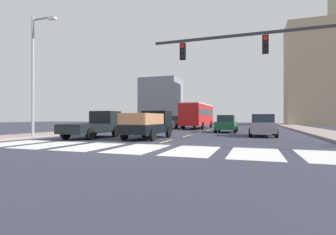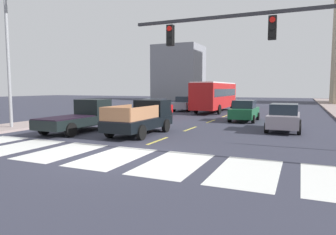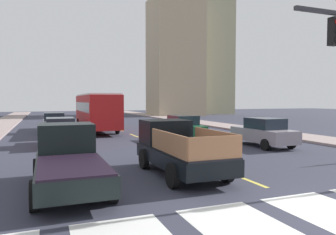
{
  "view_description": "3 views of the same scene",
  "coord_description": "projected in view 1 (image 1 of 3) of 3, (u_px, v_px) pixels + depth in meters",
  "views": [
    {
      "loc": [
        5.11,
        -10.83,
        1.4
      ],
      "look_at": [
        -2.62,
        12.01,
        1.48
      ],
      "focal_mm": 27.35,
      "sensor_mm": 36.0,
      "label": 1
    },
    {
      "loc": [
        6.63,
        -9.79,
        2.69
      ],
      "look_at": [
        -0.64,
        6.77,
        0.93
      ],
      "focal_mm": 32.33,
      "sensor_mm": 36.0,
      "label": 2
    },
    {
      "loc": [
        -6.57,
        -5.36,
        2.78
      ],
      "look_at": [
        -0.1,
        11.31,
        1.81
      ],
      "focal_mm": 34.14,
      "sensor_mm": 36.0,
      "label": 3
    }
  ],
  "objects": [
    {
      "name": "lane_dash_6",
      "position": [
        223.0,
        126.0,
        44.1
      ],
      "size": [
        0.16,
        2.4,
        0.01
      ],
      "primitive_type": "cube",
      "color": "#D8C84B",
      "rests_on": "ground"
    },
    {
      "name": "crosswalk_stripe_6",
      "position": [
        329.0,
        156.0,
        9.42
      ],
      "size": [
        1.97,
        3.82,
        0.01
      ],
      "primitive_type": "cube",
      "color": "silver",
      "rests_on": "ground"
    },
    {
      "name": "crosswalk_stripe_0",
      "position": [
        14.0,
        143.0,
        14.36
      ],
      "size": [
        1.97,
        3.82,
        0.01
      ],
      "primitive_type": "cube",
      "color": "silver",
      "rests_on": "ground"
    },
    {
      "name": "lane_dash_0",
      "position": [
        167.0,
        141.0,
        15.68
      ],
      "size": [
        0.16,
        2.4,
        0.01
      ],
      "primitive_type": "cube",
      "color": "#D8C84B",
      "rests_on": "ground"
    },
    {
      "name": "crosswalk_stripe_2",
      "position": [
        92.0,
        146.0,
        12.72
      ],
      "size": [
        1.97,
        3.82,
        0.01
      ],
      "primitive_type": "cube",
      "color": "silver",
      "rests_on": "ground"
    },
    {
      "name": "sedan_far",
      "position": [
        263.0,
        125.0,
        19.89
      ],
      "size": [
        2.02,
        4.4,
        1.72
      ],
      "rotation": [
        0.0,
        0.0,
        -0.04
      ],
      "color": "gray",
      "rests_on": "ground"
    },
    {
      "name": "block_mid_left",
      "position": [
        161.0,
        101.0,
        71.21
      ],
      "size": [
        10.27,
        9.15,
        12.39
      ],
      "primitive_type": "cube",
      "color": "gray",
      "rests_on": "ground"
    },
    {
      "name": "sidewalk_left",
      "position": [
        120.0,
        129.0,
        32.52
      ],
      "size": [
        3.32,
        110.0,
        0.15
      ],
      "primitive_type": "cube",
      "color": "gray",
      "rests_on": "ground"
    },
    {
      "name": "lane_dash_1",
      "position": [
        187.0,
        136.0,
        20.42
      ],
      "size": [
        0.16,
        2.4,
        0.01
      ],
      "primitive_type": "cube",
      "color": "#D8C84B",
      "rests_on": "ground"
    },
    {
      "name": "crosswalk_stripe_3",
      "position": [
        139.0,
        148.0,
        11.89
      ],
      "size": [
        1.97,
        3.82,
        0.01
      ],
      "primitive_type": "cube",
      "color": "silver",
      "rests_on": "ground"
    },
    {
      "name": "lane_dash_5",
      "position": [
        219.0,
        127.0,
        39.36
      ],
      "size": [
        0.16,
        2.4,
        0.01
      ],
      "primitive_type": "cube",
      "color": "#D8C84B",
      "rests_on": "ground"
    },
    {
      "name": "lane_dash_4",
      "position": [
        215.0,
        129.0,
        34.63
      ],
      "size": [
        0.16,
        2.4,
        0.01
      ],
      "primitive_type": "cube",
      "color": "#D8C84B",
      "rests_on": "ground"
    },
    {
      "name": "streetlight_left",
      "position": [
        35.0,
        71.0,
        19.15
      ],
      "size": [
        2.2,
        0.28,
        9.0
      ],
      "color": "gray",
      "rests_on": "ground"
    },
    {
      "name": "traffic_signal_gantry",
      "position": [
        294.0,
        55.0,
        11.52
      ],
      "size": [
        10.07,
        0.27,
        6.0
      ],
      "color": "#2D2D33",
      "rests_on": "ground"
    },
    {
      "name": "sedan_near_right",
      "position": [
        173.0,
        122.0,
        36.13
      ],
      "size": [
        2.02,
        4.4,
        1.72
      ],
      "rotation": [
        0.0,
        0.0,
        -0.01
      ],
      "color": "#8F8F9E",
      "rests_on": "ground"
    },
    {
      "name": "city_bus",
      "position": [
        198.0,
        114.0,
        34.95
      ],
      "size": [
        2.72,
        10.8,
        3.32
      ],
      "rotation": [
        0.0,
        0.0,
        -0.03
      ],
      "color": "#AE191A",
      "rests_on": "ground"
    },
    {
      "name": "crosswalk_stripe_4",
      "position": [
        193.0,
        151.0,
        11.07
      ],
      "size": [
        1.97,
        3.82,
        0.01
      ],
      "primitive_type": "cube",
      "color": "silver",
      "rests_on": "ground"
    },
    {
      "name": "ground_plane",
      "position": [
        139.0,
        148.0,
        11.89
      ],
      "size": [
        160.0,
        160.0,
        0.0
      ],
      "primitive_type": "plane",
      "color": "#323342"
    },
    {
      "name": "tower_tall_centre",
      "position": [
        309.0,
        74.0,
        52.92
      ],
      "size": [
        8.85,
        7.61,
        21.0
      ],
      "primitive_type": "cube",
      "color": "tan",
      "rests_on": "ground"
    },
    {
      "name": "sedan_mid",
      "position": [
        151.0,
        123.0,
        28.11
      ],
      "size": [
        2.02,
        4.4,
        1.72
      ],
      "rotation": [
        0.0,
        0.0,
        0.01
      ],
      "color": "red",
      "rests_on": "ground"
    },
    {
      "name": "crosswalk_stripe_5",
      "position": [
        255.0,
        153.0,
        10.25
      ],
      "size": [
        1.97,
        3.82,
        0.01
      ],
      "primitive_type": "cube",
      "color": "silver",
      "rests_on": "ground"
    },
    {
      "name": "crosswalk_stripe_1",
      "position": [
        51.0,
        145.0,
        13.54
      ],
      "size": [
        1.97,
        3.82,
        0.01
      ],
      "primitive_type": "cube",
      "color": "silver",
      "rests_on": "ground"
    },
    {
      "name": "lane_dash_7",
      "position": [
        226.0,
        126.0,
        48.83
      ],
      "size": [
        0.16,
        2.4,
        0.01
      ],
      "primitive_type": "cube",
      "color": "#D8C84B",
      "rests_on": "ground"
    },
    {
      "name": "sidewalk_right",
      "position": [
        319.0,
        132.0,
        25.37
      ],
      "size": [
        3.32,
        110.0,
        0.15
      ],
      "primitive_type": "cube",
      "color": "gray",
      "rests_on": "ground"
    },
    {
      "name": "lane_dash_3",
      "position": [
        208.0,
        130.0,
        29.89
      ],
      "size": [
        0.16,
        2.4,
        0.01
      ],
      "primitive_type": "cube",
      "color": "#D8C84B",
      "rests_on": "ground"
    },
    {
      "name": "pickup_dark",
      "position": [
        96.0,
        125.0,
        18.71
      ],
      "size": [
        2.18,
        5.2,
        1.96
      ],
      "rotation": [
        0.0,
        0.0,
        -0.05
      ],
      "color": "black",
      "rests_on": "ground"
    },
    {
      "name": "sedan_near_left",
      "position": [
        227.0,
        124.0,
        25.45
      ],
      "size": [
        2.02,
        4.4,
        1.72
      ],
      "rotation": [
        0.0,
        0.0,
        -0.05
      ],
      "color": "#195A33",
      "rests_on": "ground"
    },
    {
      "name": "pickup_stakebed",
      "position": [
        150.0,
        125.0,
        18.04
      ],
      "size": [
        2.18,
        5.2,
        1.96
      ],
      "rotation": [
        0.0,
        0.0,
        -0.03
      ],
      "color": "black",
      "rests_on": "ground"
    },
    {
      "name": "lane_dash_2",
      "position": [
        200.0,
        133.0,
        25.15
      ],
      "size": [
        0.16,
        2.4,
        0.01
      ],
      "primitive_type": "cube",
      "color": "#D8C84B",
      "rests_on": "ground"
    }
  ]
}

